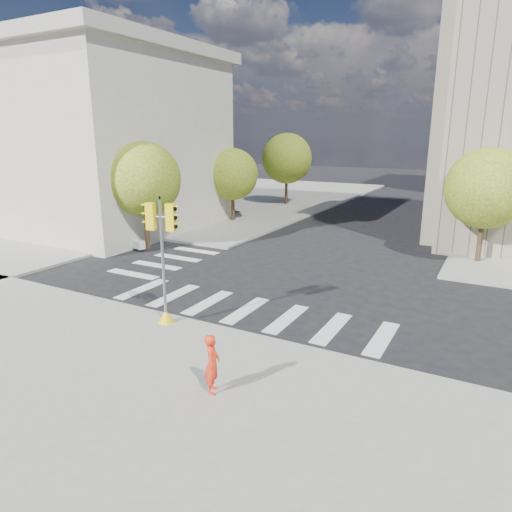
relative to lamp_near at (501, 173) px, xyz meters
The scene contains 15 objects.
ground 16.76m from the lamp_near, 119.74° to the right, with size 160.00×160.00×0.00m, color black.
sidewalk_near 26.63m from the lamp_near, 107.74° to the right, with size 30.00×14.00×0.15m, color gray.
sidewalk_far_left 30.79m from the lamp_near, 156.80° to the left, with size 28.00×40.00×0.15m, color gray.
classical_building 28.70m from the lamp_near, 167.91° to the right, with size 19.00×15.00×12.70m.
tree_lw_near 21.03m from the lamp_near, 151.61° to the right, with size 4.40×4.40×6.41m.
tree_lw_mid 18.52m from the lamp_near, behind, with size 4.00×4.00×5.77m.
tree_lw_far 21.03m from the lamp_near, 151.61° to the left, with size 4.80×4.80×6.95m.
tree_re_near 4.07m from the lamp_near, 97.13° to the right, with size 4.20×4.20×6.16m.
tree_re_mid 8.02m from the lamp_near, 93.58° to the left, with size 4.60×4.60×6.66m.
tree_re_far 20.02m from the lamp_near, 91.43° to the left, with size 4.00×4.00×5.88m.
lamp_near is the anchor object (origin of this frame).
lamp_far 14.00m from the lamp_near, 90.00° to the left, with size 0.35×0.18×8.11m.
traffic_signal 21.30m from the lamp_near, 117.82° to the right, with size 1.08×0.56×4.60m.
photographer 22.80m from the lamp_near, 104.87° to the right, with size 0.60×0.39×1.64m, color red.
planter_wall 23.64m from the lamp_near, 154.47° to the right, with size 6.00×0.40×0.50m, color white.
Camera 1 is at (8.41, -16.67, 6.77)m, focal length 32.00 mm.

